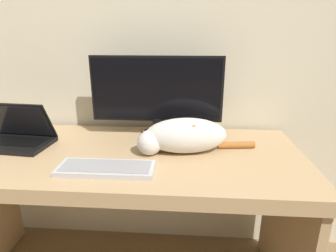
{
  "coord_description": "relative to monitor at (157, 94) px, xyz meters",
  "views": [
    {
      "loc": [
        0.3,
        -0.81,
        1.27
      ],
      "look_at": [
        0.22,
        0.32,
        0.9
      ],
      "focal_mm": 30.0,
      "sensor_mm": 36.0,
      "label": 1
    }
  ],
  "objects": [
    {
      "name": "desk",
      "position": [
        -0.15,
        -0.21,
        -0.38
      ],
      "size": [
        1.65,
        0.7,
        0.76
      ],
      "color": "tan",
      "rests_on": "ground_plane"
    },
    {
      "name": "external_keyboard",
      "position": [
        -0.16,
        -0.4,
        -0.21
      ],
      "size": [
        0.38,
        0.14,
        0.02
      ],
      "rotation": [
        0.0,
        0.0,
        0.01
      ],
      "color": "#BCBCC1",
      "rests_on": "desk"
    },
    {
      "name": "cat",
      "position": [
        0.14,
        -0.2,
        -0.14
      ],
      "size": [
        0.54,
        0.21,
        0.16
      ],
      "rotation": [
        0.0,
        0.0,
        0.12
      ],
      "color": "silver",
      "rests_on": "desk"
    },
    {
      "name": "monitor",
      "position": [
        0.0,
        0.0,
        0.0
      ],
      "size": [
        0.66,
        0.17,
        0.41
      ],
      "color": "black",
      "rests_on": "desk"
    },
    {
      "name": "laptop",
      "position": [
        -0.66,
        -0.17,
        -0.18
      ],
      "size": [
        0.34,
        0.24,
        0.21
      ],
      "rotation": [
        0.0,
        0.0,
        -0.09
      ],
      "color": "black",
      "rests_on": "desk"
    },
    {
      "name": "wall_back",
      "position": [
        -0.15,
        0.2,
        0.31
      ],
      "size": [
        6.4,
        0.06,
        2.6
      ],
      "color": "beige",
      "rests_on": "ground_plane"
    }
  ]
}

